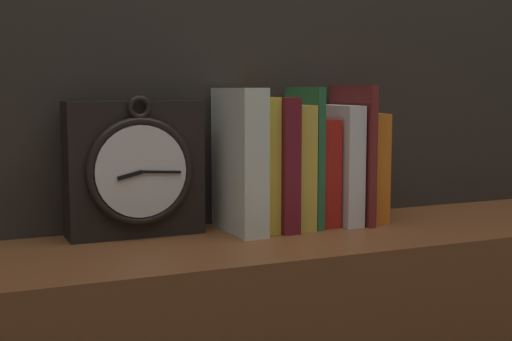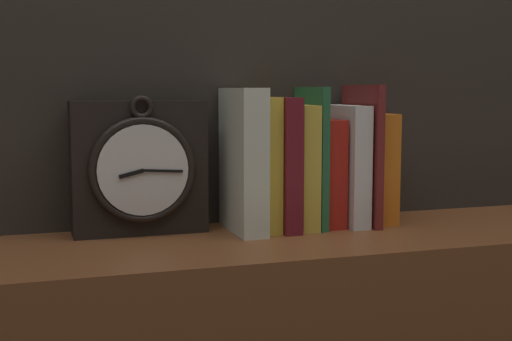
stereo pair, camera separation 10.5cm
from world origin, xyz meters
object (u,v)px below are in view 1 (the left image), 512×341
object	(u,v)px
book_slot2_maroon	(275,163)
book_slot8_orange	(362,166)
book_slot7_maroon	(352,154)
book_slot0_white	(241,160)
book_slot5_red	(316,171)
book_slot1_yellow	(258,163)
book_slot3_yellow	(292,166)
book_slot6_white	(337,164)
clock	(135,169)
book_slot4_green	(304,156)

from	to	relation	value
book_slot2_maroon	book_slot8_orange	distance (m)	0.17
book_slot7_maroon	book_slot2_maroon	bearing A→B (deg)	179.44
book_slot0_white	book_slot5_red	size ratio (longest dim) A/B	1.29
book_slot0_white	book_slot1_yellow	bearing A→B (deg)	15.44
book_slot3_yellow	book_slot6_white	size ratio (longest dim) A/B	1.01
book_slot3_yellow	book_slot8_orange	bearing A→B (deg)	1.96
book_slot6_white	book_slot8_orange	xyz separation A→B (m)	(0.05, 0.01, -0.01)
book_slot2_maroon	book_slot6_white	xyz separation A→B (m)	(0.12, 0.00, -0.01)
book_slot1_yellow	book_slot5_red	size ratio (longest dim) A/B	1.21
book_slot5_red	book_slot6_white	bearing A→B (deg)	-11.73
book_slot0_white	clock	bearing A→B (deg)	168.25
book_slot2_maroon	book_slot6_white	distance (m)	0.12
clock	book_slot8_orange	bearing A→B (deg)	-2.88
clock	book_slot1_yellow	bearing A→B (deg)	-7.12
book_slot2_maroon	book_slot4_green	size ratio (longest dim) A/B	0.93
clock	book_slot6_white	world-z (taller)	clock
book_slot3_yellow	book_slot6_white	world-z (taller)	book_slot3_yellow
book_slot8_orange	book_slot7_maroon	bearing A→B (deg)	-157.91
book_slot0_white	book_slot1_yellow	distance (m)	0.04
book_slot3_yellow	book_slot0_white	bearing A→B (deg)	-174.63
book_slot2_maroon	book_slot7_maroon	size ratio (longest dim) A/B	0.92
book_slot3_yellow	book_slot5_red	size ratio (longest dim) A/B	1.14
clock	book_slot4_green	distance (m)	0.28
clock	book_slot0_white	distance (m)	0.16
book_slot0_white	book_slot6_white	world-z (taller)	book_slot0_white
book_slot3_yellow	clock	bearing A→B (deg)	174.50
book_slot5_red	book_slot6_white	distance (m)	0.04
book_slot1_yellow	book_slot4_green	world-z (taller)	book_slot4_green
clock	book_slot0_white	world-z (taller)	book_slot0_white
book_slot7_maroon	book_slot8_orange	distance (m)	0.04
book_slot0_white	book_slot4_green	size ratio (longest dim) A/B	0.99
book_slot0_white	book_slot6_white	distance (m)	0.18
book_slot0_white	book_slot4_green	xyz separation A→B (m)	(0.12, 0.01, 0.00)
clock	book_slot4_green	world-z (taller)	book_slot4_green
clock	book_slot1_yellow	world-z (taller)	clock
book_slot6_white	book_slot7_maroon	bearing A→B (deg)	-8.71
book_slot3_yellow	book_slot7_maroon	xyz separation A→B (m)	(0.11, -0.01, 0.02)
book_slot0_white	book_slot2_maroon	xyz separation A→B (m)	(0.06, 0.00, -0.01)
book_slot7_maroon	book_slot6_white	bearing A→B (deg)	171.29
book_slot1_yellow	book_slot0_white	bearing A→B (deg)	-164.56
book_slot4_green	book_slot8_orange	bearing A→B (deg)	2.27
book_slot7_maroon	book_slot1_yellow	bearing A→B (deg)	177.67
clock	book_slot3_yellow	size ratio (longest dim) A/B	1.08
clock	book_slot7_maroon	distance (m)	0.37
clock	book_slot1_yellow	size ratio (longest dim) A/B	1.02
book_slot7_maroon	book_slot8_orange	size ratio (longest dim) A/B	1.26
book_slot6_white	book_slot8_orange	bearing A→B (deg)	7.76
book_slot0_white	book_slot4_green	world-z (taller)	book_slot4_green
book_slot6_white	book_slot8_orange	distance (m)	0.06
book_slot3_yellow	book_slot8_orange	size ratio (longest dim) A/B	1.09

